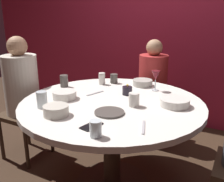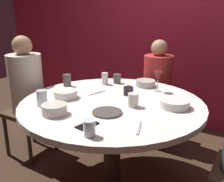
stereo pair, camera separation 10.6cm
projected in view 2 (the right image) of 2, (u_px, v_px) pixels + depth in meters
name	position (u px, v px, depth m)	size (l,w,h in m)	color
back_wall	(180.00, 21.00, 3.06)	(6.00, 0.10, 2.60)	maroon
dining_table	(112.00, 118.00, 1.97)	(1.40, 1.40, 0.75)	silver
seated_diner_left	(26.00, 85.00, 2.42)	(0.40, 0.40, 1.20)	#3F2D1E
seated_diner_back	(158.00, 80.00, 2.71)	(0.40, 0.40, 1.14)	#3F2D1E
candle_holder	(128.00, 91.00, 2.06)	(0.08, 0.08, 0.09)	black
wine_glass	(158.00, 77.00, 2.13)	(0.08, 0.08, 0.18)	silver
dinner_plate	(107.00, 112.00, 1.69)	(0.20, 0.20, 0.01)	#4C4742
cell_phone	(87.00, 125.00, 1.50)	(0.07, 0.14, 0.01)	black
bowl_serving_large	(54.00, 109.00, 1.67)	(0.17, 0.17, 0.07)	beige
bowl_salad_center	(174.00, 103.00, 1.79)	(0.21, 0.21, 0.06)	silver
bowl_small_white	(145.00, 83.00, 2.31)	(0.18, 0.18, 0.06)	#B2ADA3
bowl_sauce_side	(65.00, 94.00, 1.99)	(0.19, 0.19, 0.06)	silver
cup_near_candle	(105.00, 78.00, 2.37)	(0.06, 0.06, 0.11)	silver
cup_by_left_diner	(67.00, 80.00, 2.30)	(0.07, 0.07, 0.11)	#4C4742
cup_by_right_diner	(89.00, 128.00, 1.36)	(0.07, 0.07, 0.09)	silver
cup_center_front	(42.00, 98.00, 1.80)	(0.08, 0.08, 0.12)	silver
cup_far_edge	(117.00, 79.00, 2.40)	(0.07, 0.07, 0.09)	#4C4742
cup_beside_wine	(133.00, 100.00, 1.80)	(0.08, 0.08, 0.10)	silver
fork_near_plate	(139.00, 128.00, 1.47)	(0.02, 0.18, 0.01)	#B7B7BC
knife_near_plate	(97.00, 93.00, 2.11)	(0.02, 0.18, 0.01)	#B7B7BC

